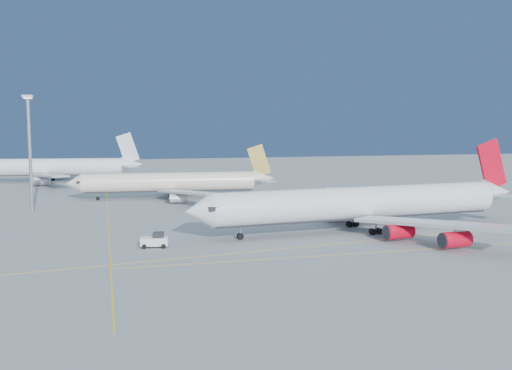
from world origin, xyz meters
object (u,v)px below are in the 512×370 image
object	(u,v)px
pushback_tug	(155,240)
airliner_etihad	(174,182)
airliner_third	(49,167)
light_mast	(30,144)
airliner_virgin	(366,203)

from	to	relation	value
pushback_tug	airliner_etihad	bearing A→B (deg)	89.56
airliner_third	light_mast	world-z (taller)	light_mast
airliner_virgin	airliner_etihad	size ratio (longest dim) A/B	1.24
light_mast	airliner_third	bearing A→B (deg)	91.87
airliner_etihad	airliner_third	size ratio (longest dim) A/B	0.87
airliner_third	airliner_etihad	bearing A→B (deg)	-49.26
airliner_etihad	pushback_tug	distance (m)	63.74
airliner_third	pushback_tug	world-z (taller)	airliner_third
pushback_tug	light_mast	xyz separation A→B (m)	(-24.22, 46.09, 14.75)
airliner_third	pushback_tug	distance (m)	121.66
airliner_virgin	light_mast	world-z (taller)	light_mast
airliner_virgin	airliner_etihad	bearing A→B (deg)	112.00
airliner_etihad	light_mast	xyz separation A→B (m)	(-34.90, -16.66, 11.37)
airliner_etihad	airliner_third	xyz separation A→B (m)	(-37.27, 55.89, 0.82)
airliner_virgin	pushback_tug	bearing A→B (deg)	-178.26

